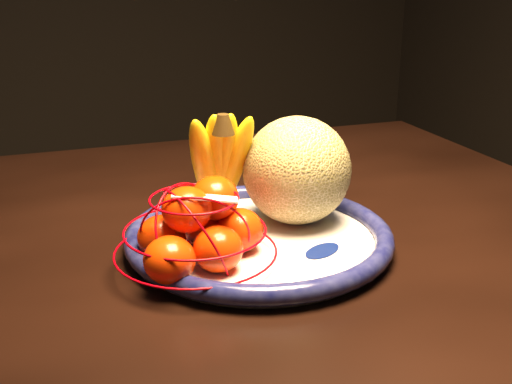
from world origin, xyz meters
name	(u,v)px	position (x,y,z in m)	size (l,w,h in m)	color
dining_table	(70,305)	(0.03, 0.06, 0.68)	(1.56, 0.97, 0.76)	black
fruit_bowl	(259,238)	(0.26, -0.03, 0.77)	(0.33, 0.33, 0.03)	white
cantaloupe	(297,170)	(0.32, 0.00, 0.84)	(0.14, 0.14, 0.14)	olive
banana_bunch	(219,161)	(0.23, 0.04, 0.86)	(0.11, 0.10, 0.16)	yellow
mandarin_bag	(199,231)	(0.17, -0.06, 0.81)	(0.23, 0.23, 0.12)	#FF3500
price_tag	(205,197)	(0.17, -0.08, 0.85)	(0.07, 0.03, 0.00)	white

